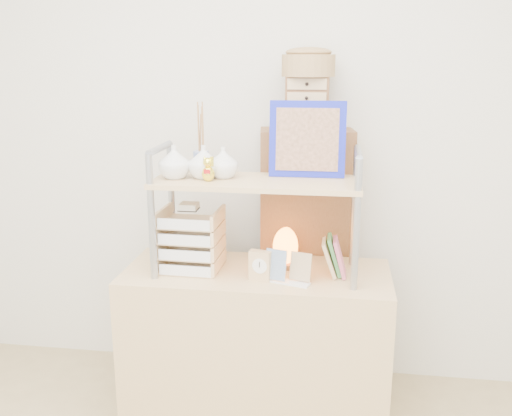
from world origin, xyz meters
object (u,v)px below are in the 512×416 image
Objects in this scene: cabinet at (304,261)px; letter_tray at (190,243)px; salt_lamp at (285,247)px; desk at (256,346)px.

letter_tray is (-0.49, -0.39, 0.20)m from cabinet.
letter_tray is 1.64× the size of salt_lamp.
salt_lamp is at bearing 30.77° from desk.
salt_lamp reaches higher than desk.
letter_tray is at bearing -167.87° from salt_lamp.
cabinet is at bearing 62.35° from desk.
letter_tray is at bearing -176.65° from desk.
salt_lamp is (0.42, 0.09, -0.03)m from letter_tray.
letter_tray is 0.43m from salt_lamp.
desk is 0.49m from salt_lamp.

